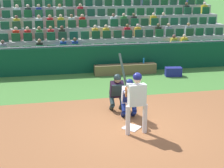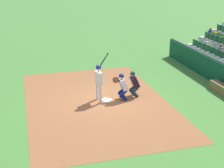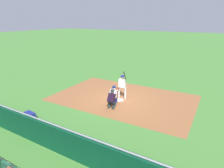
# 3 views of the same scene
# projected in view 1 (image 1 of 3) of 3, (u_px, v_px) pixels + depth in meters

# --- Properties ---
(ground_plane) EXTENTS (160.00, 160.00, 0.00)m
(ground_plane) POSITION_uv_depth(u_px,v_px,m) (132.00, 128.00, 9.87)
(ground_plane) COLOR #437C33
(infield_dirt_patch) EXTENTS (9.93, 6.55, 0.01)m
(infield_dirt_patch) POSITION_uv_depth(u_px,v_px,m) (136.00, 135.00, 9.40)
(infield_dirt_patch) COLOR brown
(infield_dirt_patch) RESTS_ON ground_plane
(home_plate_marker) EXTENTS (0.62, 0.62, 0.02)m
(home_plate_marker) POSITION_uv_depth(u_px,v_px,m) (132.00, 127.00, 9.87)
(home_plate_marker) COLOR white
(home_plate_marker) RESTS_ON infield_dirt_patch
(batter_at_plate) EXTENTS (0.72, 0.70, 2.19)m
(batter_at_plate) POSITION_uv_depth(u_px,v_px,m) (136.00, 96.00, 9.21)
(batter_at_plate) COLOR silver
(batter_at_plate) RESTS_ON ground_plane
(catcher_crouching) EXTENTS (0.49, 0.72, 1.29)m
(catcher_crouching) POSITION_uv_depth(u_px,v_px,m) (129.00, 96.00, 10.36)
(catcher_crouching) COLOR navy
(catcher_crouching) RESTS_ON ground_plane
(home_plate_umpire) EXTENTS (0.47, 0.47, 1.28)m
(home_plate_umpire) POSITION_uv_depth(u_px,v_px,m) (117.00, 91.00, 10.93)
(home_plate_umpire) COLOR #1B2C2D
(home_plate_umpire) RESTS_ON ground_plane
(dugout_wall) EXTENTS (13.45, 0.24, 1.28)m
(dugout_wall) POSITION_uv_depth(u_px,v_px,m) (99.00, 59.00, 15.54)
(dugout_wall) COLOR #0A4129
(dugout_wall) RESTS_ON ground_plane
(dugout_bench) EXTENTS (2.80, 0.40, 0.44)m
(dugout_bench) POSITION_uv_depth(u_px,v_px,m) (125.00, 69.00, 15.34)
(dugout_bench) COLOR brown
(dugout_bench) RESTS_ON ground_plane
(water_bottle_on_bench) EXTENTS (0.07, 0.07, 0.24)m
(water_bottle_on_bench) POSITION_uv_depth(u_px,v_px,m) (144.00, 61.00, 15.45)
(water_bottle_on_bench) COLOR #1E78C7
(water_bottle_on_bench) RESTS_ON dugout_bench
(equipment_duffel_bag) EXTENTS (0.75, 0.46, 0.39)m
(equipment_duffel_bag) POSITION_uv_depth(u_px,v_px,m) (173.00, 72.00, 15.02)
(equipment_duffel_bag) COLOR navy
(equipment_duffel_bag) RESTS_ON ground_plane
(bleacher_stand) EXTENTS (16.10, 5.67, 3.71)m
(bleacher_stand) POSITION_uv_depth(u_px,v_px,m) (85.00, 30.00, 20.47)
(bleacher_stand) COLOR #9DA397
(bleacher_stand) RESTS_ON ground_plane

